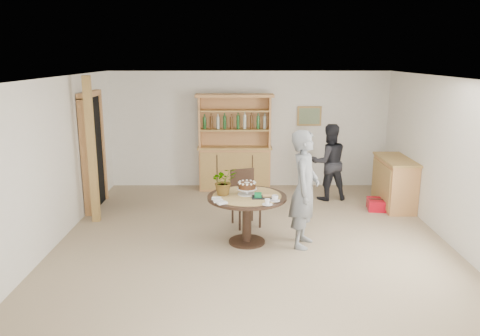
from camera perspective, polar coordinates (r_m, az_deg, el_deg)
name	(u,v)px	position (r m, az deg, el deg)	size (l,w,h in m)	color
ground	(253,248)	(7.12, 1.63, -9.73)	(7.00, 7.00, 0.00)	tan
room_shell	(254,133)	(6.63, 1.75, 4.24)	(6.04, 7.04, 2.52)	white
doorway	(93,150)	(9.12, -17.52, 2.13)	(0.13, 1.10, 2.18)	black
pine_post	(92,151)	(8.27, -17.64, 2.02)	(0.12, 0.12, 2.50)	tan
hutch	(235,157)	(10.00, -0.64, 1.29)	(1.62, 0.54, 2.04)	tan
sideboard	(395,182)	(9.33, 18.33, -1.68)	(0.54, 1.26, 0.94)	tan
dining_table	(247,205)	(7.11, 0.85, -4.55)	(1.20, 1.20, 0.76)	black
dining_chair	(244,194)	(7.92, 0.55, -3.17)	(0.54, 0.54, 0.95)	black
birthday_cake	(247,187)	(7.07, 0.85, -2.28)	(0.30, 0.30, 0.20)	white
flower_vase	(224,181)	(7.05, -1.99, -1.60)	(0.38, 0.33, 0.42)	#3F7233
gift_tray	(262,196)	(6.94, 2.65, -3.44)	(0.30, 0.20, 0.08)	black
coffee_cup_a	(275,198)	(6.80, 4.28, -3.71)	(0.15, 0.15, 0.09)	white
coffee_cup_b	(267,202)	(6.63, 3.35, -4.19)	(0.15, 0.15, 0.08)	white
napkins	(219,201)	(6.76, -2.58, -4.00)	(0.24, 0.33, 0.03)	white
teen_boy	(304,189)	(7.00, 7.86, -2.58)	(0.64, 0.42, 1.77)	slate
adult_person	(329,162)	(9.41, 10.77, 0.71)	(0.74, 0.58, 1.52)	black
red_suitcase	(384,205)	(9.16, 17.15, -4.30)	(0.65, 0.47, 0.21)	red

